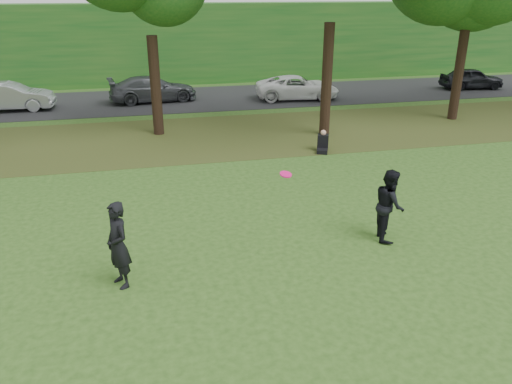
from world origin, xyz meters
TOP-DOWN VIEW (x-y plane):
  - ground at (0.00, 0.00)m, footprint 120.00×120.00m
  - leaf_litter at (0.00, 13.00)m, footprint 60.00×7.00m
  - street at (0.00, 21.00)m, footprint 70.00×7.00m
  - far_hedge at (0.00, 27.00)m, footprint 70.00×3.00m
  - player_left at (-4.31, 1.98)m, footprint 0.71×0.82m
  - player_right at (2.18, 2.73)m, footprint 0.90×1.04m
  - parked_cars at (-1.33, 20.15)m, footprint 39.01×3.74m
  - frisbee at (-0.64, 2.28)m, footprint 0.30×0.29m
  - seated_person at (3.09, 9.97)m, footprint 0.65×0.83m

SIDE VIEW (x-z plane):
  - ground at x=0.00m, z-range 0.00..0.00m
  - leaf_litter at x=0.00m, z-range 0.00..0.01m
  - street at x=0.00m, z-range 0.00..0.02m
  - seated_person at x=3.09m, z-range -0.10..0.73m
  - parked_cars at x=-1.33m, z-range -0.02..1.40m
  - player_right at x=2.18m, z-range 0.00..1.83m
  - player_left at x=-4.31m, z-range 0.00..1.90m
  - frisbee at x=-0.64m, z-range 2.05..2.16m
  - far_hedge at x=0.00m, z-range 0.00..5.00m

